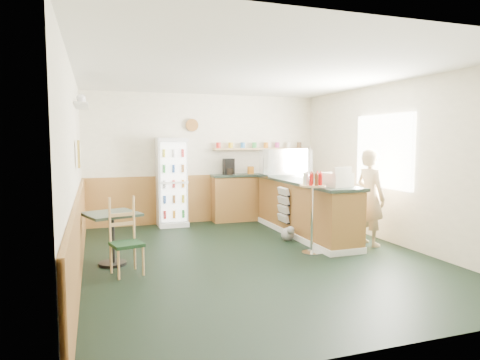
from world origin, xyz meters
name	(u,v)px	position (x,y,z in m)	size (l,w,h in m)	color
ground	(256,257)	(0.00, 0.00, 0.00)	(6.00, 6.00, 0.00)	black
room_envelope	(227,154)	(-0.23, 0.73, 1.52)	(5.04, 6.02, 2.72)	white
service_counter	(304,210)	(1.35, 1.07, 0.46)	(0.68, 3.01, 1.01)	#AB7937
back_counter	(261,195)	(1.19, 2.80, 0.55)	(2.24, 0.42, 1.69)	#AB7937
drinks_fridge	(172,182)	(-0.78, 2.74, 0.89)	(0.59, 0.52, 1.79)	white
display_case	(286,163)	(1.35, 1.88, 1.28)	(0.96, 0.50, 0.55)	silver
cash_register	(336,180)	(1.35, 0.00, 1.12)	(0.38, 0.40, 0.22)	beige
shopkeeper	(370,197)	(2.05, 0.07, 0.80)	(0.53, 0.38, 1.60)	tan
condiment_stand	(313,199)	(0.88, -0.10, 0.84)	(0.40, 0.40, 1.24)	silver
newspaper_rack	(283,205)	(0.99, 1.19, 0.55)	(0.09, 0.40, 0.65)	black
cafe_table	(112,228)	(-2.05, 0.26, 0.52)	(0.85, 0.85, 0.74)	black
cafe_chair	(126,234)	(-1.89, -0.17, 0.52)	(0.45, 0.45, 1.00)	black
dog_doorstop	(288,234)	(0.89, 0.75, 0.13)	(0.23, 0.30, 0.28)	#999993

